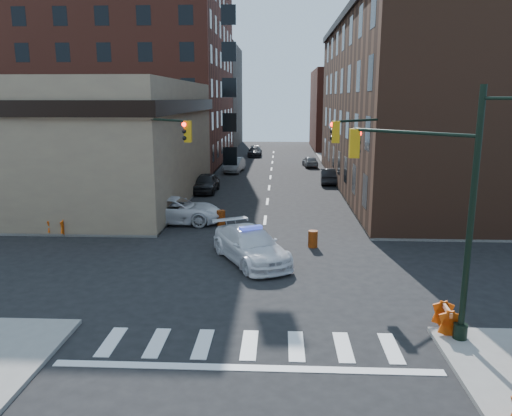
# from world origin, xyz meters

# --- Properties ---
(ground) EXTENTS (140.00, 140.00, 0.00)m
(ground) POSITION_xyz_m (0.00, 0.00, 0.00)
(ground) COLOR black
(ground) RESTS_ON ground
(sidewalk_nw) EXTENTS (34.00, 54.50, 0.15)m
(sidewalk_nw) POSITION_xyz_m (-23.00, 32.75, 0.07)
(sidewalk_nw) COLOR gray
(sidewalk_nw) RESTS_ON ground
(sidewalk_ne) EXTENTS (34.00, 54.50, 0.15)m
(sidewalk_ne) POSITION_xyz_m (23.00, 32.75, 0.07)
(sidewalk_ne) COLOR gray
(sidewalk_ne) RESTS_ON ground
(bank_building) EXTENTS (22.00, 22.00, 9.00)m
(bank_building) POSITION_xyz_m (-17.00, 16.50, 4.50)
(bank_building) COLOR #8B795B
(bank_building) RESTS_ON ground
(apartment_block) EXTENTS (25.00, 25.00, 24.00)m
(apartment_block) POSITION_xyz_m (-18.50, 40.00, 12.00)
(apartment_block) COLOR maroon
(apartment_block) RESTS_ON ground
(commercial_row_ne) EXTENTS (14.00, 34.00, 14.00)m
(commercial_row_ne) POSITION_xyz_m (13.00, 22.50, 7.00)
(commercial_row_ne) COLOR #4D2D1E
(commercial_row_ne) RESTS_ON ground
(filler_nw) EXTENTS (20.00, 18.00, 16.00)m
(filler_nw) POSITION_xyz_m (-16.00, 62.00, 8.00)
(filler_nw) COLOR brown
(filler_nw) RESTS_ON ground
(filler_ne) EXTENTS (16.00, 16.00, 12.00)m
(filler_ne) POSITION_xyz_m (14.00, 58.00, 6.00)
(filler_ne) COLOR maroon
(filler_ne) RESTS_ON ground
(signal_pole_se) EXTENTS (5.40, 5.27, 8.00)m
(signal_pole_se) POSITION_xyz_m (6.04, -5.52, 4.61)
(signal_pole_se) COLOR black
(signal_pole_se) RESTS_ON sidewalk_se
(signal_pole_nw) EXTENTS (3.58, 3.67, 8.00)m
(signal_pole_nw) POSITION_xyz_m (-5.85, 5.34, 4.34)
(signal_pole_nw) COLOR black
(signal_pole_nw) RESTS_ON sidewalk_nw
(signal_pole_ne) EXTENTS (3.67, 3.58, 8.00)m
(signal_pole_ne) POSITION_xyz_m (5.84, 5.35, 4.34)
(signal_pole_ne) COLOR black
(signal_pole_ne) RESTS_ON sidewalk_ne
(tree_ne_near) EXTENTS (3.00, 3.00, 4.85)m
(tree_ne_near) POSITION_xyz_m (7.50, 26.00, 3.49)
(tree_ne_near) COLOR black
(tree_ne_near) RESTS_ON sidewalk_ne
(tree_ne_far) EXTENTS (3.00, 3.00, 4.85)m
(tree_ne_far) POSITION_xyz_m (7.50, 34.00, 3.49)
(tree_ne_far) COLOR black
(tree_ne_far) RESTS_ON sidewalk_ne
(police_car) EXTENTS (4.65, 6.07, 1.64)m
(police_car) POSITION_xyz_m (-0.45, 1.60, 0.82)
(police_car) COLOR white
(police_car) RESTS_ON ground
(pickup) EXTENTS (5.99, 2.82, 1.66)m
(pickup) POSITION_xyz_m (-5.65, 9.04, 0.83)
(pickup) COLOR white
(pickup) RESTS_ON ground
(parked_car_wnear) EXTENTS (1.99, 4.67, 1.57)m
(parked_car_wnear) POSITION_xyz_m (-5.26, 19.67, 0.79)
(parked_car_wnear) COLOR black
(parked_car_wnear) RESTS_ON ground
(parked_car_wfar) EXTENTS (2.10, 4.79, 1.53)m
(parked_car_wfar) POSITION_xyz_m (-3.95, 31.56, 0.76)
(parked_car_wfar) COLOR gray
(parked_car_wfar) RESTS_ON ground
(parked_car_wdeep) EXTENTS (1.85, 4.49, 1.30)m
(parked_car_wdeep) POSITION_xyz_m (-2.50, 46.51, 0.65)
(parked_car_wdeep) COLOR black
(parked_car_wdeep) RESTS_ON ground
(parked_car_enear) EXTENTS (1.74, 4.34, 1.40)m
(parked_car_enear) POSITION_xyz_m (5.50, 24.63, 0.70)
(parked_car_enear) COLOR black
(parked_car_enear) RESTS_ON ground
(parked_car_efar) EXTENTS (1.87, 3.86, 1.27)m
(parked_car_efar) POSITION_xyz_m (4.42, 36.16, 0.64)
(parked_car_efar) COLOR gray
(parked_car_efar) RESTS_ON ground
(pedestrian_a) EXTENTS (0.68, 0.65, 1.56)m
(pedestrian_a) POSITION_xyz_m (-10.72, 6.00, 0.93)
(pedestrian_a) COLOR black
(pedestrian_a) RESTS_ON sidewalk_nw
(pedestrian_b) EXTENTS (0.86, 0.71, 1.64)m
(pedestrian_b) POSITION_xyz_m (-11.10, 6.91, 0.97)
(pedestrian_b) COLOR black
(pedestrian_b) RESTS_ON sidewalk_nw
(pedestrian_c) EXTENTS (1.08, 0.72, 1.71)m
(pedestrian_c) POSITION_xyz_m (-13.00, 6.09, 1.00)
(pedestrian_c) COLOR #1E202D
(pedestrian_c) RESTS_ON sidewalk_nw
(barrel_road) EXTENTS (0.56, 0.56, 0.90)m
(barrel_road) POSITION_xyz_m (2.72, 4.14, 0.45)
(barrel_road) COLOR #EA5A0B
(barrel_road) RESTS_ON ground
(barrel_bank) EXTENTS (0.65, 0.65, 0.96)m
(barrel_bank) POSITION_xyz_m (-2.70, 8.51, 0.48)
(barrel_bank) COLOR orange
(barrel_bank) RESTS_ON ground
(barricade_se_a) EXTENTS (0.59, 1.11, 0.81)m
(barricade_se_a) POSITION_xyz_m (6.53, -5.70, 0.56)
(barricade_se_a) COLOR red
(barricade_se_a) RESTS_ON sidewalk_se
(barricade_nw_a) EXTENTS (1.22, 0.71, 0.87)m
(barricade_nw_a) POSITION_xyz_m (-8.91, 7.80, 0.58)
(barricade_nw_a) COLOR #DD4D0A
(barricade_nw_a) RESTS_ON sidewalk_nw
(barricade_nw_b) EXTENTS (1.19, 0.75, 0.83)m
(barricade_nw_b) POSITION_xyz_m (-11.77, 5.70, 0.57)
(barricade_nw_b) COLOR #CD5609
(barricade_nw_b) RESTS_ON sidewalk_nw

